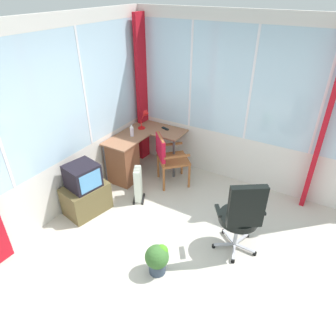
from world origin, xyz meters
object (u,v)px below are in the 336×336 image
at_px(office_chair, 242,214).
at_px(space_heater, 138,183).
at_px(desk, 126,159).
at_px(desk_lamp, 146,117).
at_px(tv_on_stand, 85,192).
at_px(tv_remote, 165,129).
at_px(potted_plant, 158,258).
at_px(wooden_armchair, 166,154).
at_px(spray_bottle, 132,130).

bearing_deg(office_chair, space_heater, 80.90).
relative_size(desk, desk_lamp, 3.76).
bearing_deg(office_chair, tv_on_stand, 99.19).
height_order(desk, tv_remote, tv_remote).
distance_m(tv_on_stand, potted_plant, 1.61).
distance_m(desk_lamp, tv_on_stand, 1.76).
relative_size(wooden_armchair, space_heater, 1.55).
bearing_deg(wooden_armchair, tv_on_stand, 152.65).
distance_m(desk, desk_lamp, 0.84).
bearing_deg(tv_on_stand, spray_bottle, 0.64).
bearing_deg(tv_on_stand, tv_remote, -10.62).
xyz_separation_m(spray_bottle, tv_on_stand, (-1.24, -0.01, -0.50)).
bearing_deg(tv_on_stand, wooden_armchair, -27.35).
xyz_separation_m(desk_lamp, spray_bottle, (-0.42, 0.01, -0.11)).
height_order(desk_lamp, spray_bottle, desk_lamp).
relative_size(wooden_armchair, tv_on_stand, 1.12).
relative_size(desk_lamp, tv_remote, 2.21).
distance_m(desk, spray_bottle, 0.50).
bearing_deg(spray_bottle, tv_on_stand, -179.36).
xyz_separation_m(tv_remote, potted_plant, (-2.20, -1.21, -0.54)).
height_order(desk_lamp, space_heater, desk_lamp).
bearing_deg(spray_bottle, wooden_armchair, -87.77).
distance_m(spray_bottle, office_chair, 2.44).
distance_m(tv_remote, spray_bottle, 0.64).
bearing_deg(desk, wooden_armchair, -70.00).
bearing_deg(office_chair, wooden_armchair, 60.71).
bearing_deg(wooden_armchair, desk_lamp, 59.33).
bearing_deg(desk_lamp, space_heater, -153.22).
relative_size(desk, space_heater, 2.11).
bearing_deg(desk_lamp, tv_remote, -71.07).
bearing_deg(spray_bottle, potted_plant, -136.97).
bearing_deg(spray_bottle, tv_remote, -33.03).
relative_size(office_chair, space_heater, 1.88).
relative_size(space_heater, potted_plant, 1.47).
bearing_deg(desk_lamp, tv_on_stand, -179.85).
height_order(office_chair, potted_plant, office_chair).
bearing_deg(office_chair, desk, 73.96).
xyz_separation_m(desk, office_chair, (-0.65, -2.28, 0.22)).
xyz_separation_m(office_chair, potted_plant, (-0.80, 0.71, -0.40)).
xyz_separation_m(tv_remote, space_heater, (-1.12, -0.17, -0.47)).
bearing_deg(desk_lamp, potted_plant, -143.40).
height_order(tv_remote, office_chair, office_chair).
bearing_deg(desk_lamp, wooden_armchair, -120.67).
relative_size(tv_on_stand, potted_plant, 2.04).
height_order(tv_remote, potted_plant, tv_remote).
xyz_separation_m(desk_lamp, wooden_armchair, (-0.39, -0.66, -0.39)).
distance_m(wooden_armchair, space_heater, 0.70).
distance_m(spray_bottle, space_heater, 0.97).
height_order(desk, wooden_armchair, wooden_armchair).
relative_size(desk_lamp, wooden_armchair, 0.36).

